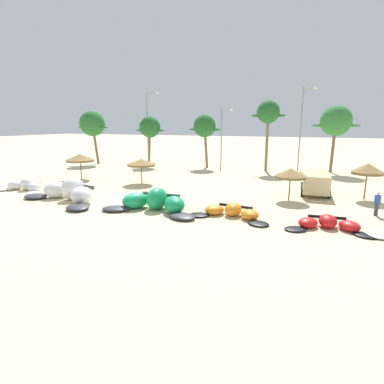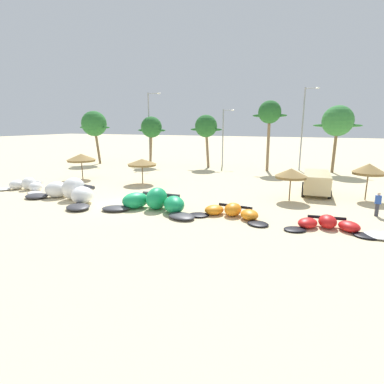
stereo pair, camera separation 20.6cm
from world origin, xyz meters
name	(u,v)px [view 1 (the left image)]	position (x,y,z in m)	size (l,w,h in m)	color
ground_plane	(126,205)	(0.00, 0.00, 0.00)	(260.00, 260.00, 0.00)	beige
kite_far_left	(25,186)	(-11.53, 0.91, 0.45)	(5.61, 2.55, 1.17)	white
kite_left	(69,192)	(-5.03, -0.45, 0.69)	(7.87, 4.65, 1.80)	#333338
kite_left_of_center	(154,202)	(2.72, -0.40, 0.60)	(7.39, 3.46, 1.57)	#333338
kite_center	(232,212)	(8.20, 0.17, 0.33)	(5.66, 2.80, 0.87)	black
kite_right_of_center	(328,224)	(14.05, -0.04, 0.30)	(5.22, 2.67, 0.78)	black
beach_umbrella_near_van	(80,158)	(-10.90, 7.59, 2.39)	(3.11, 3.11, 2.81)	brown
beach_umbrella_middle	(141,162)	(-3.31, 7.88, 2.19)	(2.96, 2.96, 2.54)	brown
beach_umbrella_near_palms	(291,173)	(11.34, 6.23, 2.20)	(2.48, 2.48, 2.60)	brown
beach_umbrella_outermost	(368,169)	(17.01, 8.75, 2.52)	(2.45, 2.45, 2.97)	brown
parked_van	(316,181)	(13.26, 9.84, 1.09)	(2.47, 5.23, 1.84)	beige
person_near_kites	(377,204)	(17.10, 4.03, 0.82)	(0.36, 0.24, 1.62)	#383842
palm_leftmost	(92,124)	(-18.53, 19.22, 5.99)	(5.64, 3.76, 7.93)	brown
palm_left	(150,128)	(-9.31, 20.41, 5.47)	(4.50, 3.00, 7.06)	#7F6647
palm_left_of_gap	(205,127)	(-1.41, 21.72, 5.63)	(4.61, 3.07, 7.25)	#7F6647
palm_center_left	(268,113)	(7.16, 21.48, 7.31)	(4.28, 2.85, 8.89)	#7F6647
palm_center_right	(336,121)	(15.11, 23.31, 6.32)	(5.57, 3.71, 8.23)	brown
lamppost_west	(148,125)	(-10.08, 21.36, 5.81)	(2.13, 0.24, 10.43)	gray
lamppost_west_center	(222,134)	(0.24, 24.89, 4.57)	(1.74, 0.24, 8.09)	gray
lamppost_east_center	(302,126)	(11.19, 23.67, 5.81)	(1.79, 0.24, 10.51)	gray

